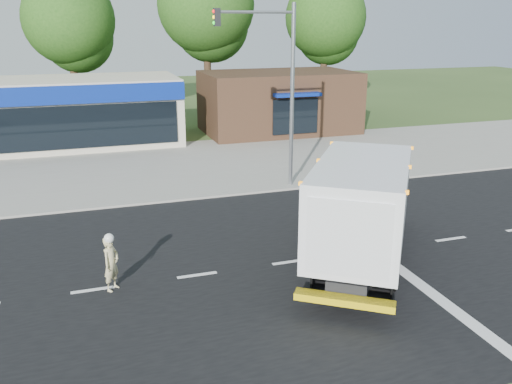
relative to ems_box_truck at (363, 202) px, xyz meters
The scene contains 11 objects.
ground 2.96m from the ems_box_truck, 163.28° to the left, with size 120.00×120.00×0.00m, color #385123.
road_asphalt 2.96m from the ems_box_truck, 163.28° to the left, with size 60.00×14.00×0.02m, color black.
sidewalk 9.28m from the ems_box_truck, 103.38° to the left, with size 60.00×2.40×0.12m, color gray.
parking_apron 14.91m from the ems_box_truck, 98.17° to the left, with size 60.00×9.00×0.02m, color gray.
lane_markings 2.23m from the ems_box_truck, 136.19° to the right, with size 55.20×7.00×0.01m.
ems_box_truck is the anchor object (origin of this frame).
emergency_worker 7.65m from the ems_box_truck, behind, with size 0.66×0.69×1.70m.
retail_strip_mall 23.37m from the ems_box_truck, 118.37° to the left, with size 18.00×6.20×4.00m.
brown_storefront 21.19m from the ems_box_truck, 76.63° to the left, with size 10.00×6.70×4.00m.
traffic_signal_pole 8.74m from the ems_box_truck, 88.24° to the left, with size 3.51×0.25×8.00m.
background_trees 29.44m from the ems_box_truck, 95.84° to the left, with size 36.77×7.39×12.10m.
Camera 1 is at (-5.88, -14.49, 7.30)m, focal length 38.00 mm.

